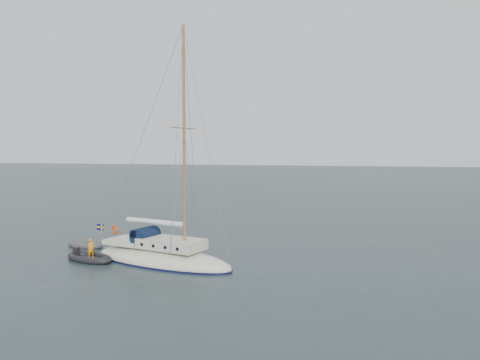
# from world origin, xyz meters

# --- Properties ---
(ground) EXTENTS (300.00, 300.00, 0.00)m
(ground) POSITION_xyz_m (0.00, 0.00, 0.00)
(ground) COLOR black
(ground) RESTS_ON ground
(sailboat) EXTENTS (10.01, 3.00, 14.26)m
(sailboat) POSITION_xyz_m (-3.53, -1.58, 1.08)
(sailboat) COLOR beige
(sailboat) RESTS_ON ground
(dinghy) EXTENTS (2.85, 1.29, 0.41)m
(dinghy) POSITION_xyz_m (-10.41, 1.39, 0.18)
(dinghy) COLOR #4A4A4F
(dinghy) RESTS_ON ground
(rib) EXTENTS (3.53, 1.61, 1.39)m
(rib) POSITION_xyz_m (-8.06, -2.01, 0.22)
(rib) COLOR black
(rib) RESTS_ON ground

